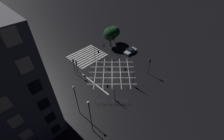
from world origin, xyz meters
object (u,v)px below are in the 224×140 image
traffic_light_nw_cross (150,64)px  street_lamp_east (90,113)px  street_lamp_west (76,97)px  street_tree_near (114,32)px  waiting_car (130,51)px  traffic_light_median_north (129,73)px  traffic_light_median_south (97,53)px  traffic_light_se_cross (74,64)px  traffic_light_ne_cross (110,89)px  traffic_light_sw_main (107,45)px  street_tree_far (110,34)px  traffic_light_se_main (76,64)px

traffic_light_nw_cross → street_lamp_east: street_lamp_east is taller
street_lamp_west → traffic_light_nw_cross: bearing=171.6°
street_tree_near → waiting_car: (1.17, 7.82, -3.01)m
traffic_light_median_north → traffic_light_median_south: bearing=-0.9°
traffic_light_nw_cross → street_lamp_east: (19.21, 1.80, 2.13)m
traffic_light_median_north → street_lamp_east: (13.12, 3.11, 2.16)m
traffic_light_median_south → traffic_light_se_cross: 6.82m
traffic_light_ne_cross → traffic_light_median_south: bearing=-28.3°
traffic_light_sw_main → traffic_light_nw_cross: traffic_light_nw_cross is taller
street_tree_near → street_tree_far: (2.77, 0.90, 0.49)m
traffic_light_ne_cross → street_lamp_east: street_lamp_east is taller
traffic_light_median_south → traffic_light_se_main: traffic_light_median_south is taller
street_tree_far → street_lamp_west: bearing=31.8°
traffic_light_nw_cross → waiting_car: size_ratio=1.07×
traffic_light_ne_cross → waiting_car: (-16.05, -7.81, -1.91)m
traffic_light_nw_cross → street_tree_near: 17.74m
traffic_light_sw_main → traffic_light_se_cross: traffic_light_se_cross is taller
street_lamp_west → street_tree_far: 25.10m
traffic_light_median_south → street_lamp_east: street_lamp_east is taller
street_lamp_east → street_tree_far: 28.19m
traffic_light_ne_cross → street_tree_near: (-17.23, -15.63, 1.10)m
traffic_light_nw_cross → waiting_car: (-4.21, -9.08, -2.63)m
street_lamp_east → street_lamp_west: 4.63m
traffic_light_ne_cross → street_lamp_east: 8.47m
traffic_light_median_north → street_tree_near: size_ratio=0.80×
street_tree_near → traffic_light_se_main: bearing=12.6°
street_lamp_west → street_tree_far: bearing=-148.2°
traffic_light_ne_cross → traffic_light_se_main: (0.02, -11.79, -0.06)m
traffic_light_se_cross → traffic_light_median_south: bearing=86.4°
street_tree_near → street_tree_far: street_tree_far is taller
traffic_light_median_south → traffic_light_nw_cross: (-5.92, 12.26, -0.02)m
traffic_light_median_south → traffic_light_se_cross: size_ratio=0.97×
traffic_light_median_south → street_lamp_east: (13.29, 14.07, 2.10)m
traffic_light_median_north → traffic_light_nw_cross: 6.23m
traffic_light_ne_cross → traffic_light_nw_cross: traffic_light_nw_cross is taller
traffic_light_nw_cross → traffic_light_se_cross: (12.73, -12.69, 0.05)m
traffic_light_median_north → street_tree_far: (-8.70, -14.70, 0.90)m
traffic_light_median_north → traffic_light_sw_main: bearing=-22.1°
traffic_light_sw_main → traffic_light_se_cross: bearing=3.4°
traffic_light_ne_cross → traffic_light_se_main: bearing=0.1°
traffic_light_sw_main → traffic_light_nw_cross: 13.44m
traffic_light_se_main → traffic_light_nw_cross: traffic_light_nw_cross is taller
traffic_light_se_main → waiting_car: size_ratio=0.81×
waiting_car → street_tree_near: bearing=-98.5°
traffic_light_ne_cross → traffic_light_sw_main: 16.15m
traffic_light_median_north → traffic_light_se_main: (5.78, -11.75, -0.74)m
traffic_light_median_north → traffic_light_ne_cross: 5.80m
traffic_light_sw_main → street_lamp_east: 23.70m
traffic_light_se_main → traffic_light_median_north: bearing=-63.8°
traffic_light_ne_cross → street_lamp_west: (6.86, -1.49, 2.30)m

